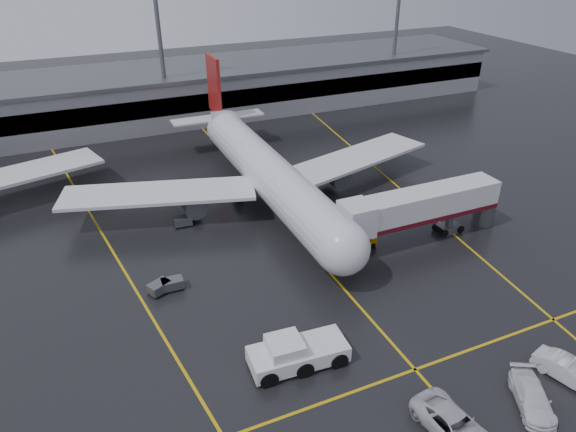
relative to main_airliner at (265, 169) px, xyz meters
name	(u,v)px	position (x,y,z in m)	size (l,w,h in m)	color
ground	(297,236)	(0.00, -9.70, -4.21)	(220.00, 220.00, 0.00)	black
apron_line_centre	(297,236)	(0.00, -9.70, -4.20)	(0.25, 90.00, 0.02)	gold
apron_line_stop	(415,369)	(0.00, -31.70, -4.20)	(60.00, 0.25, 0.02)	gold
apron_line_left	(100,231)	(-20.00, 0.30, -4.20)	(0.25, 70.00, 0.02)	gold
apron_line_right	(385,175)	(18.00, 0.30, -4.20)	(0.25, 70.00, 0.02)	gold
terminal	(187,91)	(0.00, 38.23, 0.11)	(122.00, 19.00, 8.60)	gray
light_mast_mid	(160,41)	(-5.00, 32.30, 10.27)	(3.00, 1.20, 25.45)	#595B60
light_mast_right	(397,23)	(40.00, 32.30, 10.27)	(3.00, 1.20, 25.45)	#595B60
main_airliner	(265,169)	(0.00, 0.00, 0.00)	(48.80, 45.60, 14.10)	silver
jet_bridge	(422,208)	(11.87, -15.70, -0.28)	(19.90, 3.40, 6.05)	silver
pushback_tractor	(295,353)	(-8.27, -27.38, -3.11)	(7.90, 3.78, 2.75)	white
belt_loader	(360,245)	(4.94, -14.96, -3.64)	(3.92, 2.52, 2.31)	#D57F00
service_van_a	(454,426)	(-1.25, -37.65, -3.33)	(2.91, 6.32, 1.76)	silver
service_van_b	(532,397)	(5.51, -37.86, -3.44)	(2.17, 5.33, 1.55)	white
service_van_c	(569,371)	(9.93, -37.15, -3.35)	(1.81, 5.19, 1.71)	silver
baggage_cart_a	(172,284)	(-14.89, -13.82, -3.58)	(2.03, 1.35, 1.12)	#595B60
baggage_cart_b	(159,287)	(-16.16, -13.86, -3.58)	(2.37, 2.07, 1.12)	#595B60
baggage_cart_c	(183,221)	(-11.09, -2.32, -3.58)	(2.08, 1.42, 1.12)	#595B60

